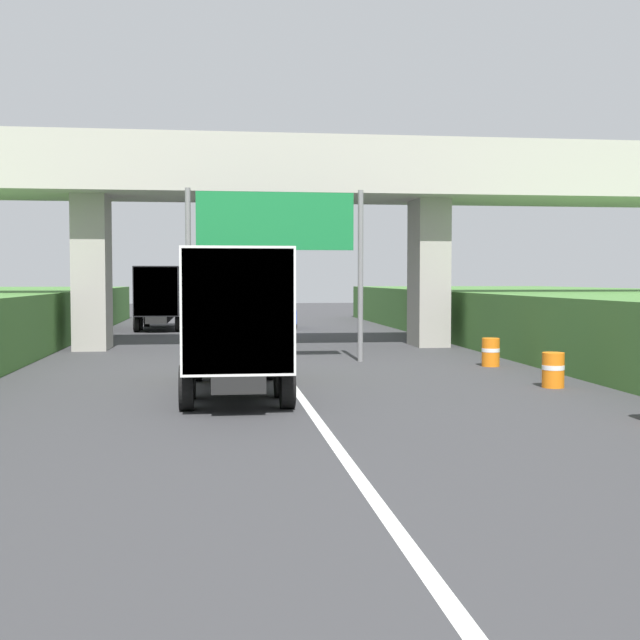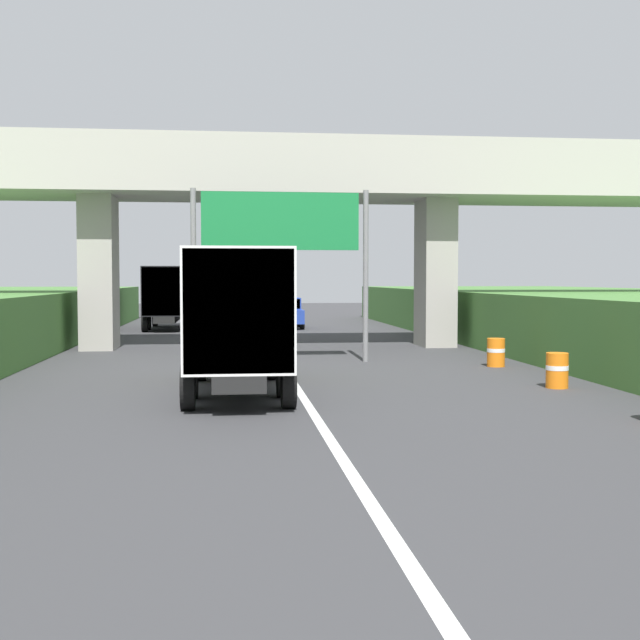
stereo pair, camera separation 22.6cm
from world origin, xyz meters
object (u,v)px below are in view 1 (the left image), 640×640
truck_yellow (234,314)px  construction_barrel_4 (553,370)px  car_blue (278,313)px  construction_barrel_5 (491,352)px  truck_black (160,294)px  overhead_highway_sign (275,234)px

truck_yellow → construction_barrel_4: bearing=1.7°
car_blue → construction_barrel_5: bearing=-76.1°
car_blue → construction_barrel_4: bearing=-79.0°
truck_black → construction_barrel_5: size_ratio=8.11×
truck_yellow → construction_barrel_4: 8.26m
construction_barrel_4 → overhead_highway_sign: bearing=132.7°
construction_barrel_4 → construction_barrel_5: size_ratio=1.00×
construction_barrel_4 → car_blue: bearing=101.0°
overhead_highway_sign → truck_black: (-5.00, 18.86, -2.34)m
truck_black → car_blue: size_ratio=1.78×
construction_barrel_5 → overhead_highway_sign: bearing=163.3°
truck_black → construction_barrel_5: bearing=-60.7°
construction_barrel_5 → truck_black: bearing=119.3°
overhead_highway_sign → car_blue: (1.51, 18.99, -3.42)m
truck_black → car_blue: bearing=1.1°
car_blue → construction_barrel_5: (5.19, -21.01, -0.40)m
overhead_highway_sign → construction_barrel_5: (6.70, -2.02, -3.82)m
construction_barrel_4 → construction_barrel_5: bearing=88.8°
car_blue → construction_barrel_5: 21.64m
car_blue → construction_barrel_4: car_blue is taller
truck_yellow → construction_barrel_5: bearing=33.2°
truck_black → construction_barrel_5: (11.70, -20.88, -1.47)m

